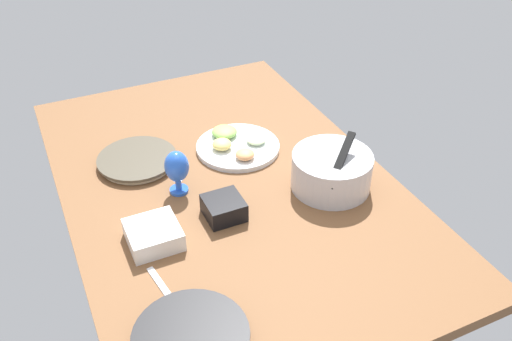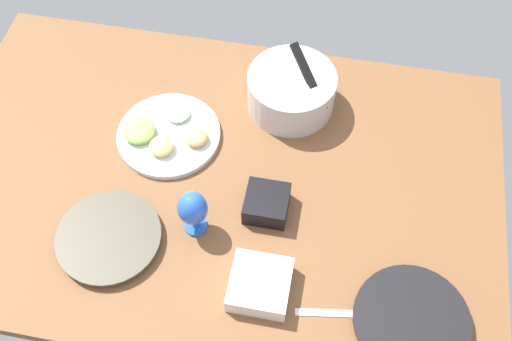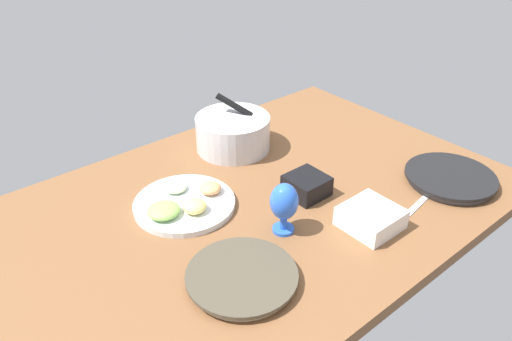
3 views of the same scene
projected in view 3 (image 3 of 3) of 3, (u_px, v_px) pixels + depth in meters
ground_plane at (250, 209)px, 150.55cm from camera, size 160.00×104.00×4.00cm
dinner_plate_left at (242, 277)px, 120.93cm from camera, size 27.46×27.46×2.65cm
dinner_plate_right at (450, 178)px, 158.50cm from camera, size 28.32×28.32×2.91cm
mixing_bowl at (233, 132)px, 174.88cm from camera, size 25.98×25.98×18.66cm
fruit_platter at (184, 203)px, 146.77cm from camera, size 30.02×30.02×5.30cm
hurricane_glass_blue at (284, 203)px, 133.59cm from camera, size 7.81×7.81×15.20cm
square_bowl_white at (371, 217)px, 138.46cm from camera, size 14.71×14.71×5.80cm
square_bowl_black at (307, 185)px, 151.82cm from camera, size 11.45×11.45×6.24cm
fork_by_right_plate at (417, 205)px, 148.17cm from camera, size 18.06×4.51×0.60cm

